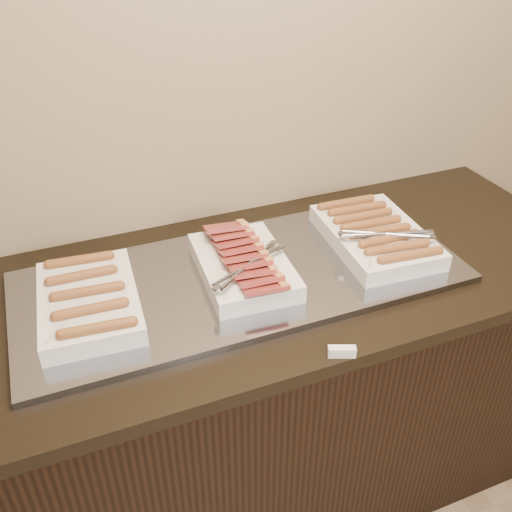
% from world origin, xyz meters
% --- Properties ---
extents(counter, '(2.06, 0.76, 0.90)m').
position_xyz_m(counter, '(0.00, 2.13, 0.45)').
color(counter, black).
rests_on(counter, ground).
extents(warming_tray, '(1.20, 0.50, 0.02)m').
position_xyz_m(warming_tray, '(-0.02, 2.13, 0.91)').
color(warming_tray, gray).
rests_on(warming_tray, counter).
extents(dish_left, '(0.26, 0.37, 0.07)m').
position_xyz_m(dish_left, '(-0.42, 2.13, 0.95)').
color(dish_left, silver).
rests_on(dish_left, warming_tray).
extents(dish_center, '(0.26, 0.37, 0.09)m').
position_xyz_m(dish_center, '(-0.02, 2.13, 0.95)').
color(dish_center, silver).
rests_on(dish_center, warming_tray).
extents(dish_right, '(0.28, 0.40, 0.08)m').
position_xyz_m(dish_right, '(0.39, 2.13, 0.95)').
color(dish_right, silver).
rests_on(dish_right, warming_tray).
extents(label_holder, '(0.07, 0.04, 0.03)m').
position_xyz_m(label_holder, '(0.09, 1.77, 0.91)').
color(label_holder, silver).
rests_on(label_holder, counter).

